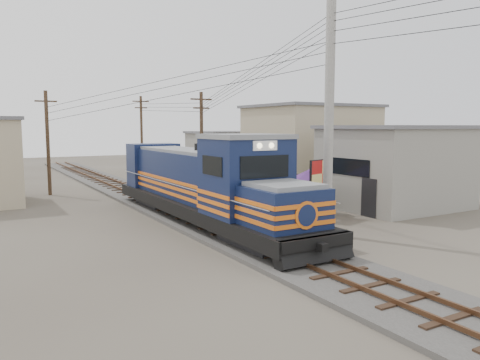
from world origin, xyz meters
TOP-DOWN VIEW (x-y plane):
  - ground at (0.00, 0.00)m, footprint 120.00×120.00m
  - ballast at (0.00, 10.00)m, footprint 3.60×70.00m
  - track at (0.00, 10.00)m, footprint 1.15×70.00m
  - locomotive at (0.00, 4.27)m, footprint 3.11×16.95m
  - utility_pole_main at (3.50, -0.50)m, footprint 0.40×0.40m
  - wooden_pole_mid at (4.50, 14.00)m, footprint 1.60×0.24m
  - wooden_pole_far at (4.80, 28.00)m, footprint 1.60×0.24m
  - wooden_pole_left at (-5.00, 18.00)m, footprint 1.60×0.24m
  - power_lines at (-0.14, 8.49)m, footprint 9.65×19.00m
  - shophouse_front at (11.50, 3.00)m, footprint 7.35×6.30m
  - shophouse_mid at (12.50, 12.00)m, footprint 8.40×7.35m
  - shophouse_back at (11.00, 22.00)m, footprint 6.30×6.30m
  - billboard at (5.59, 2.41)m, footprint 1.89×0.71m
  - market_umbrella at (5.98, 3.66)m, footprint 2.55×2.55m
  - vendor at (6.85, 6.09)m, footprint 0.83×0.75m
  - plant_nursery at (4.82, 4.33)m, footprint 3.10×1.95m

SIDE VIEW (x-z plane):
  - ground at x=0.00m, z-range 0.00..0.00m
  - ballast at x=0.00m, z-range 0.00..0.16m
  - track at x=0.00m, z-range 0.20..0.32m
  - plant_nursery at x=4.82m, z-range -0.14..0.99m
  - vendor at x=6.85m, z-range 0.00..1.90m
  - locomotive at x=0.00m, z-range -0.29..3.92m
  - shophouse_back at x=11.00m, z-range 0.01..4.21m
  - market_umbrella at x=5.98m, z-range 0.93..3.39m
  - billboard at x=5.59m, z-range 0.70..3.71m
  - shophouse_front at x=11.50m, z-range 0.01..4.71m
  - shophouse_mid at x=12.50m, z-range 0.01..6.21m
  - wooden_pole_mid at x=4.50m, z-range 0.18..7.18m
  - wooden_pole_left at x=-5.00m, z-range 0.18..7.18m
  - wooden_pole_far at x=4.80m, z-range 0.18..7.68m
  - utility_pole_main at x=3.50m, z-range 0.00..10.00m
  - power_lines at x=-0.14m, z-range 5.91..9.21m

